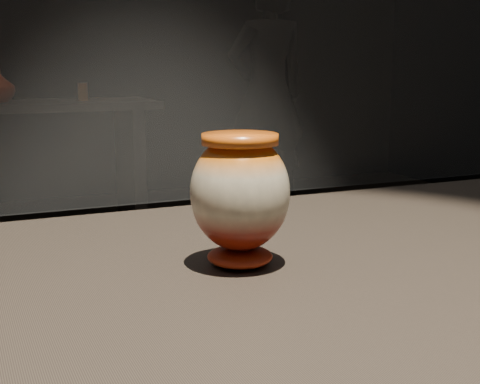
# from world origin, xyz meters

# --- Properties ---
(main_vase) EXTENTS (0.16, 0.16, 0.17)m
(main_vase) POSITION_xyz_m (0.14, 0.04, 0.99)
(main_vase) COLOR maroon
(main_vase) RESTS_ON display_plinth
(back_vase_right) EXTENTS (0.06, 0.06, 0.11)m
(back_vase_right) POSITION_xyz_m (0.61, 3.59, 0.96)
(back_vase_right) COLOR #914315
(back_vase_right) RESTS_ON back_shelf
(visitor) EXTENTS (0.68, 0.46, 1.81)m
(visitor) POSITION_xyz_m (2.07, 3.93, 0.90)
(visitor) COLOR black
(visitor) RESTS_ON ground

